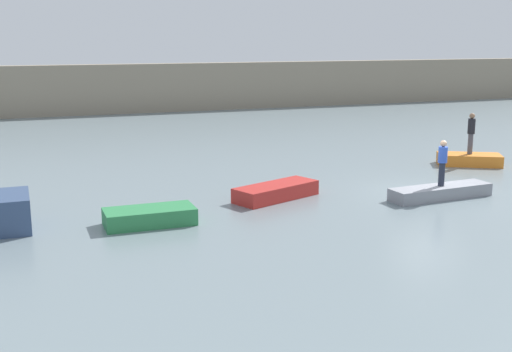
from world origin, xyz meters
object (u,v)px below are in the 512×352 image
at_px(rowboat_red, 276,192).
at_px(rowboat_orange, 469,160).
at_px(rowboat_green, 150,216).
at_px(person_dark_shirt, 471,131).
at_px(rowboat_grey, 441,192).
at_px(person_blue_shirt, 442,161).

relative_size(rowboat_red, rowboat_orange, 1.18).
height_order(rowboat_green, rowboat_orange, rowboat_green).
distance_m(rowboat_orange, person_dark_shirt, 1.28).
bearing_deg(person_dark_shirt, rowboat_red, -165.70).
distance_m(rowboat_green, rowboat_red, 5.14).
relative_size(rowboat_green, rowboat_grey, 0.70).
bearing_deg(rowboat_orange, rowboat_green, -135.22).
xyz_separation_m(rowboat_orange, person_blue_shirt, (-4.90, -4.65, 1.11)).
bearing_deg(person_blue_shirt, rowboat_red, 160.29).
xyz_separation_m(rowboat_red, rowboat_grey, (5.54, -1.99, -0.04)).
height_order(rowboat_grey, person_dark_shirt, person_dark_shirt).
bearing_deg(person_dark_shirt, rowboat_orange, 0.00).
bearing_deg(rowboat_red, rowboat_green, 176.94).
bearing_deg(rowboat_green, rowboat_red, 19.12).
xyz_separation_m(rowboat_green, person_blue_shirt, (10.41, -0.32, 1.10)).
bearing_deg(rowboat_grey, rowboat_red, 156.32).
distance_m(rowboat_green, person_dark_shirt, 15.96).
bearing_deg(rowboat_orange, person_blue_shirt, -107.51).
xyz_separation_m(rowboat_green, rowboat_red, (4.87, 1.66, 0.00)).
height_order(rowboat_red, person_blue_shirt, person_blue_shirt).
relative_size(rowboat_grey, person_blue_shirt, 2.40).
bearing_deg(rowboat_green, rowboat_orange, 16.03).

